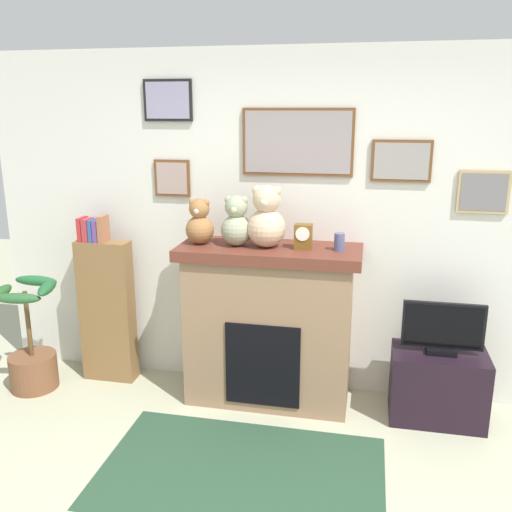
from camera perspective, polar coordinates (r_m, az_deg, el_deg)
name	(u,v)px	position (r m, az deg, el deg)	size (l,w,h in m)	color
back_wall	(316,226)	(4.21, 6.26, 3.14)	(5.20, 0.15, 2.60)	silver
fireplace	(269,324)	(4.15, 1.37, -7.02)	(1.32, 0.57, 1.21)	#8F6D51
bookshelf	(106,307)	(4.61, -15.22, -5.12)	(0.43, 0.16, 1.37)	brown
potted_plant	(32,352)	(4.76, -22.19, -9.21)	(0.53, 0.46, 0.89)	brown
tv_stand	(438,386)	(4.24, 18.28, -12.63)	(0.65, 0.40, 0.51)	black
television	(443,329)	(4.06, 18.78, -7.20)	(0.55, 0.14, 0.37)	black
area_rug	(241,471)	(3.65, -1.55, -21.36)	(1.74, 1.06, 0.01)	#274530
candle_jar	(339,242)	(3.88, 8.62, 1.45)	(0.07, 0.07, 0.13)	#4C517A
mantel_clock	(303,237)	(3.89, 4.90, 2.02)	(0.12, 0.09, 0.18)	brown
teddy_bear_cream	(200,223)	(4.04, -5.85, 3.37)	(0.21, 0.21, 0.34)	#98683B
teddy_bear_brown	(236,223)	(3.96, -2.04, 3.41)	(0.23, 0.23, 0.37)	#959E7F
teddy_bear_grey	(266,220)	(3.91, 1.09, 3.80)	(0.28, 0.28, 0.45)	#CFAE8C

